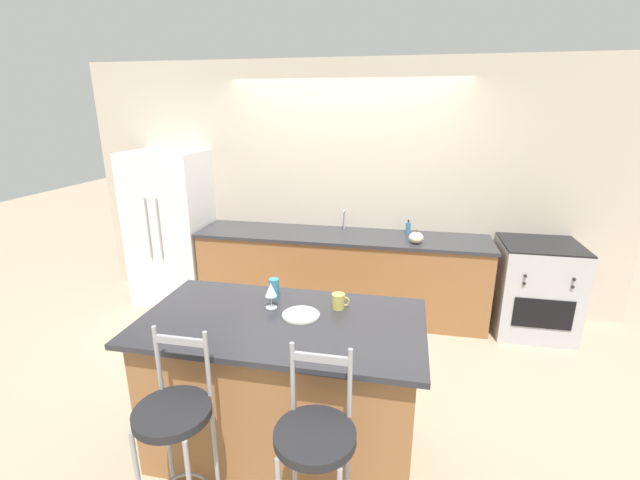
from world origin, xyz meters
name	(u,v)px	position (x,y,z in m)	size (l,w,h in m)	color
ground_plane	(334,327)	(0.00, 0.00, 0.00)	(18.00, 18.00, 0.00)	tan
wall_back	(346,188)	(0.00, 0.72, 1.35)	(6.00, 0.07, 2.70)	beige
back_counter	(341,273)	(0.00, 0.39, 0.46)	(3.11, 0.70, 0.91)	#936038
sink_faucet	(344,217)	(0.00, 0.59, 1.05)	(0.02, 0.13, 0.22)	#ADAFB5
kitchen_island	(283,385)	(-0.05, -1.69, 0.48)	(1.75, 0.95, 0.96)	#936038
refrigerator	(172,228)	(-1.98, 0.37, 0.87)	(0.83, 0.70, 1.75)	white
oven_range	(535,288)	(1.99, 0.36, 0.47)	(0.74, 0.71, 0.94)	#B7B7BC
bar_stool_near	(176,433)	(-0.42, -2.37, 0.64)	(0.38, 0.38, 1.15)	#99999E
bar_stool_far	(315,457)	(0.31, -2.39, 0.64)	(0.38, 0.38, 1.15)	#99999E
dinner_plate	(301,315)	(0.05, -1.62, 0.96)	(0.24, 0.24, 0.02)	beige
wine_glass	(271,290)	(-0.16, -1.54, 1.08)	(0.08, 0.08, 0.17)	white
coffee_mug	(339,301)	(0.27, -1.46, 1.01)	(0.12, 0.09, 0.10)	#C1B251
tumbler_cup	(274,288)	(-0.20, -1.38, 1.02)	(0.07, 0.07, 0.13)	teal
pumpkin_decoration	(416,238)	(0.78, 0.21, 0.97)	(0.14, 0.14, 0.14)	beige
soap_bottle	(408,228)	(0.70, 0.57, 0.97)	(0.05, 0.05, 0.15)	teal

